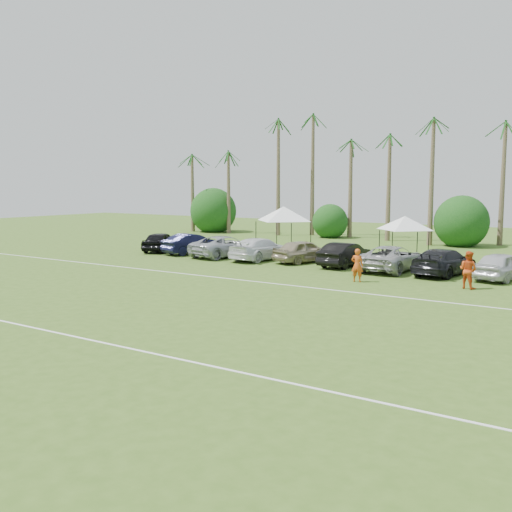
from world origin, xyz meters
The scene contains 25 objects.
field_lines centered at (0.00, 8.00, 0.01)m, with size 80.00×12.10×0.01m.
palm_tree_0 centered at (-22.00, 38.00, 7.48)m, with size 2.40×2.40×8.90m.
palm_tree_1 centered at (-17.00, 38.00, 8.35)m, with size 2.40×2.40×9.90m.
palm_tree_2 centered at (-12.00, 38.00, 9.21)m, with size 2.40×2.40×10.90m.
palm_tree_3 centered at (-8.00, 38.00, 10.06)m, with size 2.40×2.40×11.90m.
palm_tree_4 centered at (-4.00, 38.00, 7.48)m, with size 2.40×2.40×8.90m.
palm_tree_5 centered at (0.00, 38.00, 8.35)m, with size 2.40×2.40×9.90m.
palm_tree_6 centered at (4.00, 38.00, 9.21)m, with size 2.40×2.40×10.90m.
palm_tree_7 centered at (8.00, 38.00, 10.06)m, with size 2.40×2.40×11.90m.
bush_tree_0 centered at (-19.00, 39.00, 1.80)m, with size 4.00×4.00×4.00m.
bush_tree_1 centered at (-6.00, 39.00, 1.80)m, with size 4.00×4.00×4.00m.
bush_tree_2 centered at (6.00, 39.00, 1.80)m, with size 4.00×4.00×4.00m.
sideline_player_a centered at (5.72, 16.75, 0.85)m, with size 0.62×0.40×1.69m, color #D05017.
sideline_player_b centered at (10.84, 17.82, 0.89)m, with size 0.87×0.68×1.78m, color #D04717.
canopy_tent_left centered at (-4.75, 27.40, 3.24)m, with size 4.67×4.67×3.78m.
canopy_tent_right centered at (4.40, 27.95, 2.76)m, with size 3.98×3.98×3.22m.
parked_car_0 centered at (-11.65, 21.29, 0.72)m, with size 1.70×4.22×1.44m, color black.
parked_car_1 centered at (-8.73, 21.36, 0.72)m, with size 1.52×4.36×1.44m, color black.
parked_car_2 centered at (-5.81, 21.29, 0.72)m, with size 2.38×5.17×1.44m, color #A9AAB1.
parked_car_3 centered at (-2.89, 21.22, 0.72)m, with size 2.01×4.95×1.44m, color white.
parked_car_4 centered at (0.03, 21.70, 0.72)m, with size 1.70×4.22×1.44m, color #9C8D6F.
parked_car_5 centered at (2.95, 21.50, 0.72)m, with size 1.52×4.36×1.44m, color black.
parked_car_6 centered at (5.87, 21.32, 0.72)m, with size 2.38×5.17×1.44m, color #9D9D9D.
parked_car_7 centered at (8.79, 21.40, 0.72)m, with size 2.01×4.95×1.44m, color black.
parked_car_8 centered at (11.71, 21.46, 0.72)m, with size 1.70×4.22×1.44m, color silver.
Camera 1 is at (16.86, -9.85, 4.87)m, focal length 40.00 mm.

